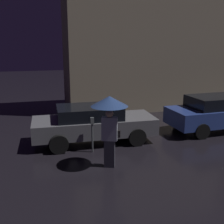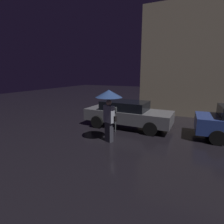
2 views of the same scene
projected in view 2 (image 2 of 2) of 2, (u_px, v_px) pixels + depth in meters
building_facade_left at (213, 61)px, 11.62m from camera, size 9.05×3.00×7.24m
parked_car_grey at (127, 113)px, 9.35m from camera, size 4.61×1.92×1.40m
pedestrian_with_umbrella at (109, 101)px, 7.07m from camera, size 1.10×1.10×2.20m
parking_meter at (115, 117)px, 8.53m from camera, size 0.12×0.10×1.24m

